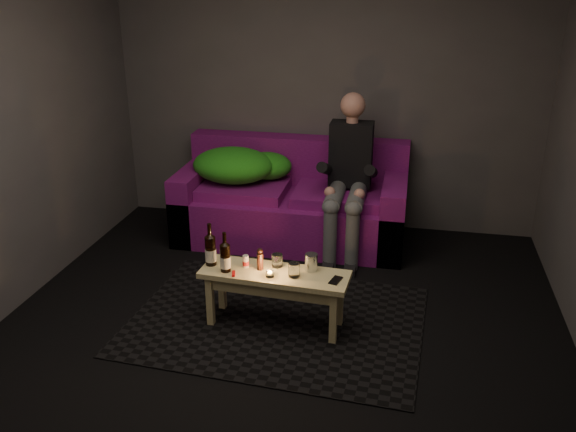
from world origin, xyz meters
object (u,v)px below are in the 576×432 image
coffee_table (275,282)px  beer_bottle_a (211,250)px  steel_cup (311,262)px  sofa (293,204)px  person (348,173)px  beer_bottle_b (225,257)px

coffee_table → beer_bottle_a: beer_bottle_a is taller
coffee_table → beer_bottle_a: 0.50m
coffee_table → steel_cup: (0.24, 0.08, 0.14)m
sofa → person: (0.53, -0.17, 0.39)m
beer_bottle_a → beer_bottle_b: size_ratio=1.08×
person → beer_bottle_b: person is taller
sofa → steel_cup: sofa is taller
beer_bottle_a → person: bearing=59.4°
sofa → person: person is taller
beer_bottle_a → steel_cup: bearing=4.5°
coffee_table → beer_bottle_a: size_ratio=3.36×
person → sofa: bearing=162.2°
coffee_table → beer_bottle_a: bearing=177.2°
person → steel_cup: size_ratio=11.42×
coffee_table → steel_cup: 0.29m
beer_bottle_a → coffee_table: bearing=-2.8°
beer_bottle_a → sofa: bearing=79.6°
sofa → steel_cup: (0.42, -1.48, 0.16)m
beer_bottle_b → steel_cup: (0.58, 0.13, -0.05)m
beer_bottle_a → steel_cup: 0.71m
person → beer_bottle_a: size_ratio=4.44×
sofa → beer_bottle_a: bearing=-100.4°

